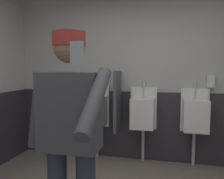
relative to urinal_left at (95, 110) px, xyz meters
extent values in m
cube|color=#B2B2AD|center=(0.77, 0.22, 0.51)|extent=(4.76, 0.12, 2.58)
cube|color=#2D2833|center=(0.77, 0.14, -0.24)|extent=(4.16, 0.03, 1.07)
cube|color=white|center=(0.00, 0.13, 0.05)|extent=(0.40, 0.05, 0.65)
cube|color=white|center=(0.00, -0.04, 0.00)|extent=(0.34, 0.30, 0.45)
cylinder|color=#B7BABF|center=(0.00, 0.12, 0.34)|extent=(0.04, 0.04, 0.24)
cylinder|color=#B7BABF|center=(0.00, 0.09, -0.50)|extent=(0.05, 0.05, 0.55)
cube|color=white|center=(0.75, 0.13, 0.05)|extent=(0.40, 0.05, 0.65)
cube|color=white|center=(0.75, -0.04, 0.00)|extent=(0.34, 0.30, 0.45)
cylinder|color=#B7BABF|center=(0.75, 0.12, 0.34)|extent=(0.04, 0.04, 0.24)
cylinder|color=#B7BABF|center=(0.75, 0.09, -0.50)|extent=(0.05, 0.05, 0.55)
cube|color=white|center=(1.50, 0.13, 0.05)|extent=(0.40, 0.05, 0.65)
cube|color=white|center=(1.50, -0.04, 0.00)|extent=(0.34, 0.30, 0.45)
cylinder|color=#B7BABF|center=(1.50, 0.12, 0.34)|extent=(0.04, 0.04, 0.24)
cylinder|color=#B7BABF|center=(1.50, 0.09, -0.50)|extent=(0.05, 0.05, 0.55)
cube|color=#4C4C51|center=(0.38, -0.07, 0.17)|extent=(0.04, 0.40, 0.90)
cube|color=#3F3F47|center=(0.44, -2.00, 0.37)|extent=(0.42, 0.24, 0.55)
cylinder|color=#3F3F47|center=(0.19, -2.00, 0.37)|extent=(0.17, 0.09, 0.56)
cylinder|color=#3F3F47|center=(0.70, -2.23, 0.49)|extent=(0.09, 0.50, 0.39)
sphere|color=#8C664C|center=(0.44, -2.00, 0.81)|extent=(0.22, 0.22, 0.22)
cylinder|color=maroon|center=(0.44, -2.00, 0.87)|extent=(0.23, 0.23, 0.10)
cube|color=#A5A8B2|center=(0.70, -2.51, 0.74)|extent=(0.06, 0.03, 0.11)
cube|color=silver|center=(1.71, 0.12, 0.48)|extent=(0.10, 0.07, 0.18)
camera|label=1|loc=(1.11, -3.54, 0.68)|focal=38.30mm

